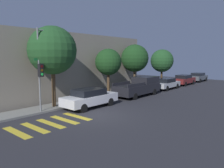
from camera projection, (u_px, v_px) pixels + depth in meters
The scene contains 14 objects.
ground_plane at pixel (95, 116), 14.75m from camera, with size 60.00×60.00×0.00m, color #28282D.
sidewalk at pixel (58, 106), 17.45m from camera, with size 26.00×1.96×0.14m, color slate.
building_row at pixel (29, 67), 19.92m from camera, with size 26.00×6.00×6.15m, color gray.
crosswalk at pixel (50, 124), 13.04m from camera, with size 4.56×2.60×0.00m.
traffic_light_pole at pixel (43, 61), 15.21m from camera, with size 1.93×0.56×5.93m.
sedan_near_corner at pixel (90, 98), 17.15m from camera, with size 4.68×1.86×1.47m.
pickup_truck at pixel (139, 87), 22.31m from camera, with size 5.65×2.08×1.88m.
sedan_middle at pixel (166, 83), 26.73m from camera, with size 4.39×1.83×1.35m.
sedan_far_end at pixel (184, 80), 30.78m from camera, with size 4.42×1.76×1.44m.
sedan_tail_of_row at pixel (198, 77), 34.98m from camera, with size 4.25×1.76×1.40m.
tree_near_corner at pixel (52, 51), 16.43m from camera, with size 3.65×3.65×6.27m.
tree_midblock at pixel (108, 62), 21.30m from camera, with size 2.59×2.59×4.75m.
tree_far_end at pixel (135, 58), 24.61m from camera, with size 3.09×3.09×5.34m.
tree_behind_truck at pixel (162, 61), 29.46m from camera, with size 3.06×3.06×4.95m.
Camera 1 is at (-10.11, -10.26, 3.98)m, focal length 35.00 mm.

